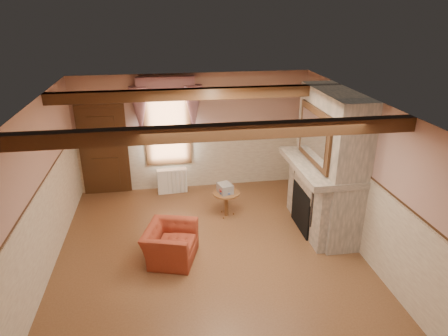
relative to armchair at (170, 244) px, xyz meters
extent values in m
cube|color=brown|center=(0.70, 0.04, -0.31)|extent=(5.50, 6.00, 0.01)
cube|color=silver|center=(0.70, 0.04, 2.49)|extent=(5.50, 6.00, 0.01)
cube|color=tan|center=(0.70, 3.04, 1.09)|extent=(5.50, 0.02, 2.80)
cube|color=tan|center=(0.70, -2.96, 1.09)|extent=(5.50, 0.02, 2.80)
cube|color=tan|center=(-2.05, 0.04, 1.09)|extent=(0.02, 6.00, 2.80)
cube|color=tan|center=(3.45, 0.04, 1.09)|extent=(0.02, 6.00, 2.80)
cube|color=black|center=(2.70, 0.64, 0.14)|extent=(0.20, 0.95, 0.90)
imported|color=maroon|center=(0.00, 0.00, 0.00)|extent=(1.08, 1.16, 0.62)
cylinder|color=brown|center=(1.24, 1.40, -0.04)|extent=(0.67, 0.67, 0.55)
cube|color=#B7AD8C|center=(1.21, 1.39, 0.34)|extent=(0.34, 0.38, 0.20)
cube|color=white|center=(0.13, 2.74, -0.01)|extent=(0.71, 0.23, 0.60)
imported|color=brown|center=(2.95, 0.58, 1.15)|extent=(0.35, 0.35, 0.09)
cube|color=black|center=(2.95, 1.28, 1.21)|extent=(0.14, 0.24, 0.20)
cylinder|color=#BE8535|center=(2.95, 1.27, 1.25)|extent=(0.11, 0.11, 0.28)
cylinder|color=maroon|center=(2.95, -0.03, 1.19)|extent=(0.06, 0.06, 0.16)
cylinder|color=gold|center=(2.95, 0.33, 1.17)|extent=(0.06, 0.06, 0.12)
cube|color=gray|center=(3.13, 0.64, 1.09)|extent=(0.85, 2.00, 2.80)
cube|color=gray|center=(2.95, 0.64, 1.05)|extent=(1.05, 2.05, 0.12)
cube|color=silver|center=(2.76, 0.64, 1.66)|extent=(0.06, 1.44, 1.04)
cube|color=black|center=(-1.40, 2.98, 0.74)|extent=(1.10, 0.10, 2.10)
cube|color=white|center=(0.10, 3.01, 1.34)|extent=(1.06, 0.08, 2.02)
cube|color=gray|center=(0.10, 2.92, 1.94)|extent=(1.30, 0.14, 1.40)
cube|color=black|center=(0.70, -1.16, 2.39)|extent=(5.50, 0.18, 0.20)
cube|color=black|center=(0.70, 1.24, 2.39)|extent=(5.50, 0.18, 0.20)
camera|label=1|loc=(0.00, -6.09, 3.95)|focal=32.00mm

